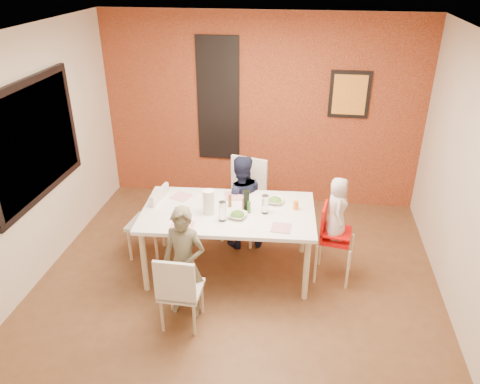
# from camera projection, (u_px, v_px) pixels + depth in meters

# --- Properties ---
(ground) EXTENTS (4.50, 4.50, 0.00)m
(ground) POSITION_uv_depth(u_px,v_px,m) (236.00, 287.00, 5.24)
(ground) COLOR brown
(ground) RESTS_ON ground
(ceiling) EXTENTS (4.50, 4.50, 0.02)m
(ceiling) POSITION_uv_depth(u_px,v_px,m) (235.00, 37.00, 4.01)
(ceiling) COLOR silver
(ceiling) RESTS_ON wall_back
(wall_back) EXTENTS (4.50, 0.02, 2.70)m
(wall_back) POSITION_uv_depth(u_px,v_px,m) (261.00, 111.00, 6.61)
(wall_back) COLOR beige
(wall_back) RESTS_ON ground
(wall_front) EXTENTS (4.50, 0.02, 2.70)m
(wall_front) POSITION_uv_depth(u_px,v_px,m) (172.00, 347.00, 2.64)
(wall_front) COLOR beige
(wall_front) RESTS_ON ground
(wall_left) EXTENTS (0.02, 4.50, 2.70)m
(wall_left) POSITION_uv_depth(u_px,v_px,m) (25.00, 165.00, 4.93)
(wall_left) COLOR beige
(wall_left) RESTS_ON ground
(wall_right) EXTENTS (0.02, 4.50, 2.70)m
(wall_right) POSITION_uv_depth(u_px,v_px,m) (475.00, 194.00, 4.32)
(wall_right) COLOR beige
(wall_right) RESTS_ON ground
(brick_accent_wall) EXTENTS (4.50, 0.02, 2.70)m
(brick_accent_wall) POSITION_uv_depth(u_px,v_px,m) (261.00, 112.00, 6.59)
(brick_accent_wall) COLOR maroon
(brick_accent_wall) RESTS_ON ground
(picture_window_frame) EXTENTS (0.05, 1.70, 1.30)m
(picture_window_frame) POSITION_uv_depth(u_px,v_px,m) (34.00, 141.00, 5.01)
(picture_window_frame) COLOR black
(picture_window_frame) RESTS_ON wall_left
(picture_window_pane) EXTENTS (0.02, 1.55, 1.15)m
(picture_window_pane) POSITION_uv_depth(u_px,v_px,m) (35.00, 141.00, 5.00)
(picture_window_pane) COLOR black
(picture_window_pane) RESTS_ON wall_left
(glassblock_strip) EXTENTS (0.55, 0.03, 1.70)m
(glassblock_strip) POSITION_uv_depth(u_px,v_px,m) (218.00, 100.00, 6.59)
(glassblock_strip) COLOR silver
(glassblock_strip) RESTS_ON wall_back
(glassblock_surround) EXTENTS (0.60, 0.03, 1.76)m
(glassblock_surround) POSITION_uv_depth(u_px,v_px,m) (218.00, 100.00, 6.58)
(glassblock_surround) COLOR black
(glassblock_surround) RESTS_ON wall_back
(art_print_frame) EXTENTS (0.54, 0.03, 0.64)m
(art_print_frame) POSITION_uv_depth(u_px,v_px,m) (350.00, 95.00, 6.27)
(art_print_frame) COLOR black
(art_print_frame) RESTS_ON wall_back
(art_print_canvas) EXTENTS (0.44, 0.01, 0.54)m
(art_print_canvas) POSITION_uv_depth(u_px,v_px,m) (350.00, 95.00, 6.26)
(art_print_canvas) COLOR gold
(art_print_canvas) RESTS_ON wall_back
(dining_table) EXTENTS (1.98, 1.19, 0.80)m
(dining_table) POSITION_uv_depth(u_px,v_px,m) (228.00, 216.00, 5.21)
(dining_table) COLOR white
(dining_table) RESTS_ON ground
(chair_near) EXTENTS (0.40, 0.40, 0.85)m
(chair_near) POSITION_uv_depth(u_px,v_px,m) (179.00, 289.00, 4.47)
(chair_near) COLOR silver
(chair_near) RESTS_ON ground
(chair_far) EXTENTS (0.59, 0.59, 1.05)m
(chair_far) POSITION_uv_depth(u_px,v_px,m) (245.00, 194.00, 5.99)
(chair_far) COLOR white
(chair_far) RESTS_ON ground
(chair_left) EXTENTS (0.47, 0.47, 0.92)m
(chair_left) POSITION_uv_depth(u_px,v_px,m) (153.00, 219.00, 5.57)
(chair_left) COLOR beige
(chair_left) RESTS_ON ground
(high_chair) EXTENTS (0.43, 0.43, 0.91)m
(high_chair) POSITION_uv_depth(u_px,v_px,m) (332.00, 235.00, 5.19)
(high_chair) COLOR red
(high_chair) RESTS_ON ground
(child_near) EXTENTS (0.48, 0.34, 1.22)m
(child_near) POSITION_uv_depth(u_px,v_px,m) (184.00, 263.00, 4.62)
(child_near) COLOR brown
(child_near) RESTS_ON ground
(child_far) EXTENTS (0.69, 0.61, 1.22)m
(child_far) POSITION_uv_depth(u_px,v_px,m) (240.00, 202.00, 5.76)
(child_far) COLOR black
(child_far) RESTS_ON ground
(toddler) EXTENTS (0.24, 0.36, 0.71)m
(toddler) POSITION_uv_depth(u_px,v_px,m) (337.00, 208.00, 5.02)
(toddler) COLOR beige
(toddler) RESTS_ON high_chair
(plate_near_left) EXTENTS (0.24, 0.24, 0.01)m
(plate_near_left) POSITION_uv_depth(u_px,v_px,m) (182.00, 227.00, 4.86)
(plate_near_left) COLOR white
(plate_near_left) RESTS_ON dining_table
(plate_far_mid) EXTENTS (0.27, 0.27, 0.01)m
(plate_far_mid) POSITION_uv_depth(u_px,v_px,m) (234.00, 196.00, 5.48)
(plate_far_mid) COLOR silver
(plate_far_mid) RESTS_ON dining_table
(plate_near_right) EXTENTS (0.21, 0.21, 0.01)m
(plate_near_right) POSITION_uv_depth(u_px,v_px,m) (281.00, 228.00, 4.84)
(plate_near_right) COLOR silver
(plate_near_right) RESTS_ON dining_table
(plate_far_left) EXTENTS (0.25, 0.25, 0.01)m
(plate_far_left) POSITION_uv_depth(u_px,v_px,m) (181.00, 196.00, 5.47)
(plate_far_left) COLOR white
(plate_far_left) RESTS_ON dining_table
(salad_bowl_a) EXTENTS (0.24, 0.24, 0.05)m
(salad_bowl_a) POSITION_uv_depth(u_px,v_px,m) (237.00, 215.00, 5.03)
(salad_bowl_a) COLOR white
(salad_bowl_a) RESTS_ON dining_table
(salad_bowl_b) EXTENTS (0.21, 0.21, 0.05)m
(salad_bowl_b) POSITION_uv_depth(u_px,v_px,m) (275.00, 201.00, 5.33)
(salad_bowl_b) COLOR white
(salad_bowl_b) RESTS_ON dining_table
(wine_bottle) EXTENTS (0.07, 0.07, 0.25)m
(wine_bottle) POSITION_uv_depth(u_px,v_px,m) (246.00, 201.00, 5.11)
(wine_bottle) COLOR black
(wine_bottle) RESTS_ON dining_table
(wine_glass_a) EXTENTS (0.08, 0.08, 0.22)m
(wine_glass_a) POSITION_uv_depth(u_px,v_px,m) (222.00, 211.00, 4.94)
(wine_glass_a) COLOR white
(wine_glass_a) RESTS_ON dining_table
(wine_glass_b) EXTENTS (0.08, 0.08, 0.22)m
(wine_glass_b) POSITION_uv_depth(u_px,v_px,m) (265.00, 204.00, 5.08)
(wine_glass_b) COLOR white
(wine_glass_b) RESTS_ON dining_table
(paper_towel_roll) EXTENTS (0.12, 0.12, 0.28)m
(paper_towel_roll) POSITION_uv_depth(u_px,v_px,m) (209.00, 202.00, 5.06)
(paper_towel_roll) COLOR white
(paper_towel_roll) RESTS_ON dining_table
(condiment_red) EXTENTS (0.04, 0.04, 0.14)m
(condiment_red) POSITION_uv_depth(u_px,v_px,m) (244.00, 205.00, 5.16)
(condiment_red) COLOR red
(condiment_red) RESTS_ON dining_table
(condiment_green) EXTENTS (0.04, 0.04, 0.14)m
(condiment_green) POSITION_uv_depth(u_px,v_px,m) (249.00, 207.00, 5.10)
(condiment_green) COLOR #347426
(condiment_green) RESTS_ON dining_table
(condiment_brown) EXTENTS (0.04, 0.04, 0.15)m
(condiment_brown) POSITION_uv_depth(u_px,v_px,m) (230.00, 201.00, 5.23)
(condiment_brown) COLOR brown
(condiment_brown) RESTS_ON dining_table
(sippy_cup) EXTENTS (0.06, 0.06, 0.10)m
(sippy_cup) POSITION_uv_depth(u_px,v_px,m) (296.00, 205.00, 5.19)
(sippy_cup) COLOR orange
(sippy_cup) RESTS_ON dining_table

